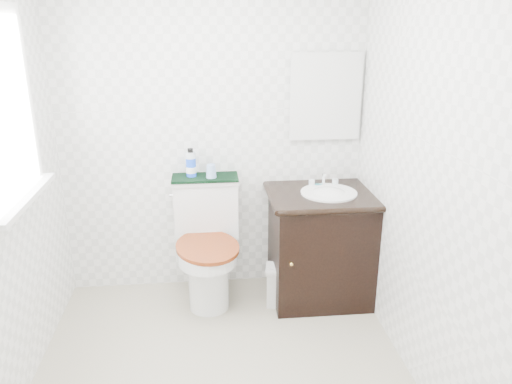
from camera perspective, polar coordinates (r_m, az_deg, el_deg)
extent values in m
plane|color=#B2A88F|center=(3.07, -3.73, -20.95)|extent=(2.40, 2.40, 0.00)
plane|color=white|center=(3.63, -5.00, 6.75)|extent=(2.40, 0.00, 2.40)
plane|color=white|center=(1.39, -2.50, -14.87)|extent=(2.40, 0.00, 2.40)
plane|color=white|center=(2.73, 19.38, 1.55)|extent=(0.00, 2.40, 2.40)
cube|color=white|center=(2.82, -27.25, 8.36)|extent=(0.02, 0.70, 0.90)
cube|color=silver|center=(3.67, 7.95, 10.73)|extent=(0.50, 0.02, 0.60)
cylinder|color=white|center=(3.62, -5.44, -9.93)|extent=(0.29, 0.29, 0.44)
cube|color=white|center=(3.84, -5.51, -8.12)|extent=(0.29, 0.28, 0.44)
cube|color=white|center=(3.69, -5.72, -2.03)|extent=(0.46, 0.18, 0.42)
cube|color=white|center=(3.61, -5.84, 1.29)|extent=(0.48, 0.20, 0.03)
cylinder|color=white|center=(3.49, -5.55, -7.08)|extent=(0.42, 0.42, 0.08)
cylinder|color=maroon|center=(3.46, -5.57, -6.26)|extent=(0.51, 0.51, 0.03)
cube|color=black|center=(3.71, 7.43, -6.30)|extent=(0.72, 0.61, 0.78)
cube|color=black|center=(3.56, 7.71, -0.33)|extent=(0.76, 0.65, 0.04)
cylinder|color=white|center=(3.53, 8.32, -0.09)|extent=(0.39, 0.39, 0.01)
ellipsoid|color=white|center=(3.55, 8.28, -0.93)|extent=(0.34, 0.34, 0.17)
cylinder|color=silver|center=(3.66, 7.74, 1.40)|extent=(0.02, 0.02, 0.10)
cube|color=silver|center=(3.68, 2.78, -10.84)|extent=(0.21, 0.18, 0.27)
cube|color=silver|center=(3.61, 2.82, -8.76)|extent=(0.24, 0.20, 0.03)
cube|color=black|center=(3.60, -5.85, 1.66)|extent=(0.47, 0.22, 0.02)
cylinder|color=blue|center=(3.60, -7.43, 2.82)|extent=(0.07, 0.07, 0.13)
cylinder|color=silver|center=(3.57, -7.49, 4.19)|extent=(0.07, 0.07, 0.04)
cylinder|color=black|center=(3.57, -7.52, 4.74)|extent=(0.04, 0.04, 0.03)
cone|color=#87A8DD|center=(3.56, -5.16, 2.40)|extent=(0.08, 0.08, 0.10)
ellipsoid|color=#1B7683|center=(3.67, 7.07, 0.85)|extent=(0.07, 0.05, 0.02)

